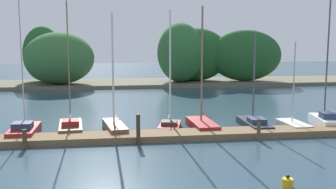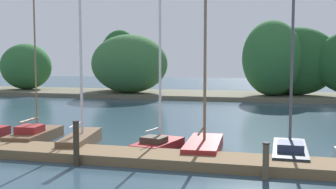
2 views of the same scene
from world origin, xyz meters
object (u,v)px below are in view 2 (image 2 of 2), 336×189
sailboat_6 (204,143)px  mooring_piling_2 (76,143)px  sailboat_5 (159,140)px  mooring_piling_3 (266,161)px  sailboat_4 (82,137)px  sailboat_3 (36,134)px  sailboat_7 (290,149)px

sailboat_6 → mooring_piling_2: 5.11m
mooring_piling_2 → sailboat_5: bearing=56.5°
sailboat_5 → mooring_piling_3: 5.54m
sailboat_4 → mooring_piling_2: 3.21m
mooring_piling_3 → sailboat_3: bearing=160.9°
sailboat_3 → mooring_piling_2: (3.82, -3.48, 0.46)m
mooring_piling_2 → mooring_piling_3: 6.55m
sailboat_4 → sailboat_5: bearing=-94.4°
mooring_piling_2 → mooring_piling_3: (6.55, -0.11, -0.21)m
sailboat_3 → sailboat_7: 11.22m
sailboat_3 → sailboat_4: size_ratio=1.10×
sailboat_3 → mooring_piling_2: size_ratio=4.81×
sailboat_7 → sailboat_6: bearing=90.8°
sailboat_5 → mooring_piling_2: (-2.14, -3.23, 0.42)m
sailboat_4 → mooring_piling_3: bearing=-120.8°
sailboat_5 → sailboat_4: bearing=108.7°
sailboat_4 → sailboat_5: sailboat_5 is taller
sailboat_3 → sailboat_6: size_ratio=1.04×
sailboat_5 → mooring_piling_3: (4.41, -3.34, 0.20)m
sailboat_6 → mooring_piling_3: bearing=-144.7°
sailboat_6 → sailboat_7: 3.31m
sailboat_3 → sailboat_7: size_ratio=1.28×
sailboat_6 → mooring_piling_2: bearing=124.1°
sailboat_4 → mooring_piling_3: sailboat_4 is taller
sailboat_4 → sailboat_7: 8.63m
sailboat_5 → sailboat_6: 1.95m
mooring_piling_3 → sailboat_7: bearing=74.8°
mooring_piling_3 → mooring_piling_2: bearing=179.0°
sailboat_3 → sailboat_6: 7.91m
mooring_piling_2 → sailboat_4: bearing=112.8°
sailboat_5 → sailboat_6: (1.94, -0.18, -0.00)m
sailboat_5 → mooring_piling_2: bearing=160.2°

